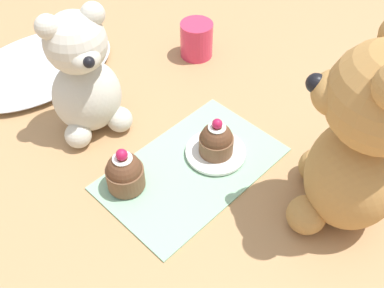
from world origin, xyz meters
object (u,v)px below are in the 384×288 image
Objects in this scene: teddy_bear_tan at (363,141)px; cupcake_near_tan_bear at (216,140)px; juice_glass at (196,40)px; saucer_plate at (216,152)px; teddy_bear_cream at (84,78)px; cupcake_near_cream_bear at (125,172)px.

teddy_bear_tan reaches higher than cupcake_near_tan_bear.
juice_glass is at bearing -132.36° from teddy_bear_tan.
teddy_bear_cream is at bearing 115.66° from saucer_plate.
teddy_bear_tan reaches higher than teddy_bear_cream.
teddy_bear_cream is 2.91× the size of cupcake_near_cream_bear.
cupcake_near_cream_bear is at bearing -92.34° from teddy_bear_cream.
cupcake_near_cream_bear is 0.15m from saucer_plate.
teddy_bear_cream is at bearing 115.66° from cupcake_near_tan_bear.
cupcake_near_cream_bear is 0.35m from juice_glass.
saucer_plate is (-0.05, 0.19, -0.13)m from teddy_bear_tan.
juice_glass is (0.17, 0.21, 0.03)m from saucer_plate.
juice_glass is (0.12, 0.40, -0.10)m from teddy_bear_tan.
teddy_bear_tan is at bearing -76.35° from cupcake_near_tan_bear.
cupcake_near_cream_bear reaches higher than juice_glass.
teddy_bear_tan is 3.85× the size of cupcake_near_cream_bear.
cupcake_near_tan_bear is at bearing -20.50° from cupcake_near_cream_bear.
juice_glass is at bearing 26.92° from cupcake_near_cream_bear.
teddy_bear_tan is at bearing -76.35° from saucer_plate.
cupcake_near_cream_bear is at bearing 159.50° from saucer_plate.
cupcake_near_tan_bear is 0.97× the size of juice_glass.
saucer_plate is (0.14, -0.05, -0.02)m from cupcake_near_cream_bear.
cupcake_near_cream_bear is 0.15m from cupcake_near_tan_bear.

